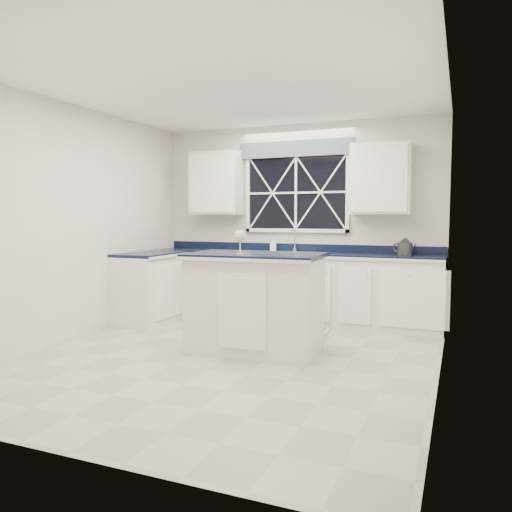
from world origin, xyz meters
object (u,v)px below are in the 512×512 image
at_px(kettle, 405,247).
at_px(wine_glass, 240,236).
at_px(dishwasher, 218,286).
at_px(faucet, 294,240).
at_px(soap_bottle, 273,244).
at_px(island, 256,302).

xyz_separation_m(kettle, wine_glass, (-1.45, -1.82, 0.17)).
bearing_deg(kettle, dishwasher, -156.41).
xyz_separation_m(faucet, kettle, (1.49, -0.13, -0.06)).
bearing_deg(wine_glass, soap_bottle, 100.07).
bearing_deg(kettle, wine_glass, -106.36).
xyz_separation_m(kettle, soap_bottle, (-1.78, 0.04, -0.01)).
xyz_separation_m(dishwasher, faucet, (1.10, 0.19, 0.69)).
xyz_separation_m(wine_glass, soap_bottle, (-0.33, 1.85, -0.18)).
relative_size(faucet, island, 0.21).
bearing_deg(island, wine_glass, -128.41).
relative_size(faucet, kettle, 1.01).
relative_size(island, soap_bottle, 7.84).
distance_m(island, kettle, 2.20).
relative_size(wine_glass, soap_bottle, 1.42).
bearing_deg(kettle, soap_bottle, -159.00).
bearing_deg(soap_bottle, faucet, 18.51).
relative_size(kettle, wine_glass, 1.15).
height_order(dishwasher, wine_glass, wine_glass).
bearing_deg(faucet, dishwasher, -169.98).
xyz_separation_m(island, kettle, (1.34, 1.66, 0.52)).
height_order(dishwasher, kettle, kettle).
height_order(dishwasher, soap_bottle, soap_bottle).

